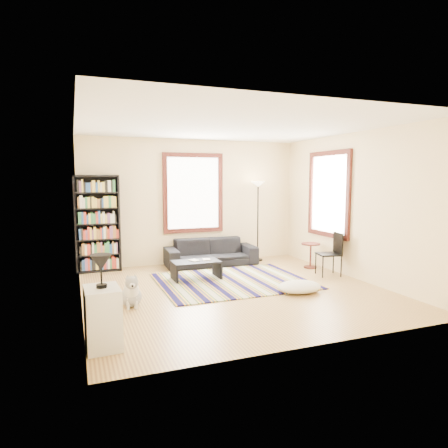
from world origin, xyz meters
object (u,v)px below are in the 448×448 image
object	(u,v)px
sofa	(211,252)
side_table	(310,256)
coffee_table	(196,270)
folding_chair	(329,254)
floor_cushion	(299,287)
floor_lamp	(258,221)
dog	(131,290)
bookshelf	(97,224)
white_cabinet	(103,318)

from	to	relation	value
sofa	side_table	xyz separation A→B (m)	(1.93, -1.03, -0.02)
coffee_table	folding_chair	world-z (taller)	folding_chair
coffee_table	floor_cushion	bearing A→B (deg)	-46.34
floor_lamp	dog	xyz separation A→B (m)	(-3.27, -2.43, -0.68)
bookshelf	coffee_table	world-z (taller)	bookshelf
sofa	bookshelf	world-z (taller)	bookshelf
white_cabinet	side_table	bearing A→B (deg)	28.59
floor_cushion	dog	bearing A→B (deg)	174.83
floor_lamp	folding_chair	size ratio (longest dim) A/B	2.16
floor_lamp	sofa	bearing A→B (deg)	-175.25
coffee_table	floor_cushion	world-z (taller)	coffee_table
floor_cushion	floor_lamp	distance (m)	2.85
bookshelf	floor_cushion	world-z (taller)	bookshelf
coffee_table	floor_lamp	xyz separation A→B (m)	(1.88, 1.23, 0.75)
sofa	coffee_table	xyz separation A→B (m)	(-0.68, -1.13, -0.11)
bookshelf	side_table	bearing A→B (deg)	-16.83
sofa	bookshelf	xyz separation A→B (m)	(-2.38, 0.27, 0.71)
floor_cushion	white_cabinet	world-z (taller)	white_cabinet
sofa	floor_lamp	world-z (taller)	floor_lamp
sofa	white_cabinet	size ratio (longest dim) A/B	2.87
floor_cushion	folding_chair	size ratio (longest dim) A/B	0.89
floor_lamp	dog	world-z (taller)	floor_lamp
floor_cushion	white_cabinet	bearing A→B (deg)	-160.72
coffee_table	floor_lamp	distance (m)	2.37
sofa	dog	world-z (taller)	sofa
dog	folding_chair	bearing A→B (deg)	11.29
folding_chair	dog	world-z (taller)	folding_chair
side_table	floor_lamp	bearing A→B (deg)	122.61
sofa	coffee_table	distance (m)	1.32
bookshelf	floor_cushion	xyz separation A→B (m)	(3.09, -2.85, -0.90)
bookshelf	folding_chair	size ratio (longest dim) A/B	2.33
sofa	coffee_table	bearing A→B (deg)	-118.25
bookshelf	floor_lamp	world-z (taller)	bookshelf
sofa	side_table	size ratio (longest dim) A/B	3.73
bookshelf	side_table	size ratio (longest dim) A/B	3.70
folding_chair	white_cabinet	size ratio (longest dim) A/B	1.23
side_table	white_cabinet	bearing A→B (deg)	-149.10
white_cabinet	floor_cushion	bearing A→B (deg)	16.97
dog	floor_cushion	bearing A→B (deg)	-2.26
bookshelf	folding_chair	world-z (taller)	bookshelf
coffee_table	dog	distance (m)	1.84
floor_cushion	folding_chair	distance (m)	1.47
floor_cushion	dog	distance (m)	2.79
folding_chair	side_table	bearing A→B (deg)	97.60
side_table	coffee_table	bearing A→B (deg)	-177.98
coffee_table	white_cabinet	xyz separation A→B (m)	(-1.89, -2.60, 0.17)
sofa	folding_chair	bearing A→B (deg)	-40.03
coffee_table	folding_chair	bearing A→B (deg)	-13.66
coffee_table	sofa	bearing A→B (deg)	58.85
coffee_table	floor_cushion	distance (m)	2.01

